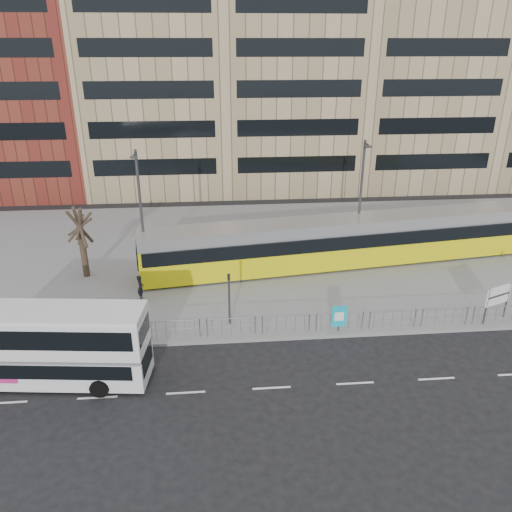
{
  "coord_description": "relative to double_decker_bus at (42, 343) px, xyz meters",
  "views": [
    {
      "loc": [
        -4.37,
        -22.85,
        14.96
      ],
      "look_at": [
        -1.86,
        6.0,
        2.43
      ],
      "focal_mm": 35.0,
      "sensor_mm": 36.0,
      "label": 1
    }
  ],
  "objects": [
    {
      "name": "station_sign",
      "position": [
        23.98,
        3.29,
        -0.43
      ],
      "size": [
        1.78,
        0.78,
        2.18
      ],
      "rotation": [
        0.0,
        0.0,
        0.39
      ],
      "color": "#2D2D30",
      "rests_on": "plaza"
    },
    {
      "name": "tram",
      "position": [
        17.65,
        11.9,
        -0.2
      ],
      "size": [
        29.45,
        6.69,
        3.46
      ],
      "rotation": [
        0.0,
        0.0,
        0.13
      ],
      "color": "#D6CC0B",
      "rests_on": "plaza"
    },
    {
      "name": "road_markings",
      "position": [
        13.54,
        -1.51,
        -2.08
      ],
      "size": [
        62.0,
        0.12,
        0.01
      ],
      "primitive_type": "cube",
      "color": "white",
      "rests_on": "ground"
    },
    {
      "name": "lamp_post_east",
      "position": [
        18.47,
        12.79,
        2.77
      ],
      "size": [
        0.45,
        1.04,
        8.66
      ],
      "color": "#2D2D30",
      "rests_on": "plaza"
    },
    {
      "name": "double_decker_bus",
      "position": [
        0.0,
        0.0,
        0.0
      ],
      "size": [
        9.83,
        3.28,
        3.86
      ],
      "rotation": [
        0.0,
        0.0,
        -0.11
      ],
      "color": "silver",
      "rests_on": "ground"
    },
    {
      "name": "pedestrian",
      "position": [
        3.44,
        7.6,
        -1.11
      ],
      "size": [
        0.53,
        0.68,
        1.64
      ],
      "primitive_type": "imported",
      "rotation": [
        0.0,
        0.0,
        1.81
      ],
      "color": "black",
      "rests_on": "plaza"
    },
    {
      "name": "kerb",
      "position": [
        12.54,
        2.54,
        -2.01
      ],
      "size": [
        64.0,
        0.25,
        0.17
      ],
      "primitive_type": "cube",
      "color": "gray",
      "rests_on": "ground"
    },
    {
      "name": "lamp_post_west",
      "position": [
        3.5,
        10.35,
        2.83
      ],
      "size": [
        0.45,
        1.04,
        8.77
      ],
      "color": "#2D2D30",
      "rests_on": "plaza"
    },
    {
      "name": "bare_tree",
      "position": [
        -0.72,
        11.37,
        3.19
      ],
      "size": [
        4.66,
        4.66,
        7.25
      ],
      "color": "#2D2219",
      "rests_on": "plaza"
    },
    {
      "name": "ad_panel",
      "position": [
        14.76,
        2.89,
        -1.01
      ],
      "size": [
        0.84,
        0.09,
        1.57
      ],
      "rotation": [
        0.0,
        0.0,
        0.02
      ],
      "color": "#2D2D30",
      "rests_on": "plaza"
    },
    {
      "name": "traffic_light_west",
      "position": [
        8.81,
        4.26,
        0.04
      ],
      "size": [
        0.18,
        0.22,
        3.1
      ],
      "rotation": [
        0.0,
        0.0,
        -0.1
      ],
      "color": "#2D2D30",
      "rests_on": "plaza"
    },
    {
      "name": "building_row",
      "position": [
        14.09,
        36.76,
        10.83
      ],
      "size": [
        70.4,
        18.4,
        31.2
      ],
      "color": "maroon",
      "rests_on": "ground"
    },
    {
      "name": "ground",
      "position": [
        12.54,
        2.49,
        -2.09
      ],
      "size": [
        120.0,
        120.0,
        0.0
      ],
      "primitive_type": "plane",
      "color": "black",
      "rests_on": "ground"
    },
    {
      "name": "pedestrian_barrier",
      "position": [
        14.54,
        2.99,
        -1.1
      ],
      "size": [
        32.07,
        0.07,
        1.1
      ],
      "color": "#93969B",
      "rests_on": "plaza"
    },
    {
      "name": "plaza",
      "position": [
        12.54,
        14.49,
        -2.01
      ],
      "size": [
        64.0,
        24.0,
        0.15
      ],
      "primitive_type": "cube",
      "color": "slate",
      "rests_on": "ground"
    }
  ]
}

